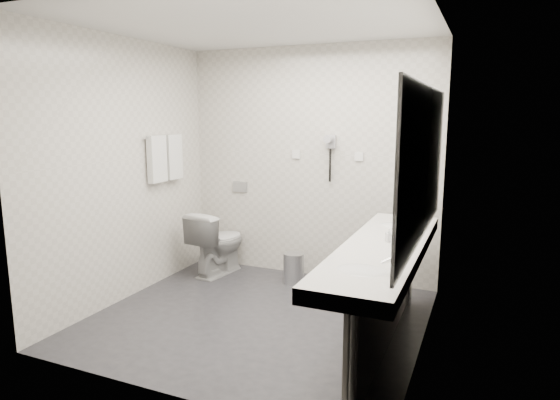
% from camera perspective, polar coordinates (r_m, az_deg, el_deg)
% --- Properties ---
extents(floor, '(2.80, 2.80, 0.00)m').
position_cam_1_polar(floor, '(4.41, -2.64, -13.75)').
color(floor, '#26262B').
rests_on(floor, ground).
extents(ceiling, '(2.80, 2.80, 0.00)m').
position_cam_1_polar(ceiling, '(4.10, -2.94, 20.19)').
color(ceiling, silver).
rests_on(ceiling, wall_back).
extents(wall_back, '(2.80, 0.00, 2.80)m').
position_cam_1_polar(wall_back, '(5.26, 3.49, 4.28)').
color(wall_back, beige).
rests_on(wall_back, floor).
extents(wall_front, '(2.80, 0.00, 2.80)m').
position_cam_1_polar(wall_front, '(2.97, -13.90, -0.50)').
color(wall_front, beige).
rests_on(wall_front, floor).
extents(wall_left, '(0.00, 2.60, 2.60)m').
position_cam_1_polar(wall_left, '(4.85, -17.84, 3.32)').
color(wall_left, beige).
rests_on(wall_left, floor).
extents(wall_right, '(0.00, 2.60, 2.60)m').
position_cam_1_polar(wall_right, '(3.68, 17.21, 1.33)').
color(wall_right, beige).
rests_on(wall_right, floor).
extents(vanity_counter, '(0.55, 2.20, 0.10)m').
position_cam_1_polar(vanity_counter, '(3.62, 12.13, -5.88)').
color(vanity_counter, silver).
rests_on(vanity_counter, floor).
extents(vanity_panel, '(0.03, 2.15, 0.75)m').
position_cam_1_polar(vanity_panel, '(3.75, 12.27, -12.17)').
color(vanity_panel, gray).
rests_on(vanity_panel, floor).
extents(vanity_post_near, '(0.06, 0.06, 0.75)m').
position_cam_1_polar(vanity_post_near, '(2.83, 8.49, -19.85)').
color(vanity_post_near, silver).
rests_on(vanity_post_near, floor).
extents(vanity_post_far, '(0.06, 0.06, 0.75)m').
position_cam_1_polar(vanity_post_far, '(4.71, 15.13, -7.62)').
color(vanity_post_far, silver).
rests_on(vanity_post_far, floor).
extents(mirror, '(0.02, 2.20, 1.05)m').
position_cam_1_polar(mirror, '(3.46, 16.76, 4.17)').
color(mirror, '#B2BCC6').
rests_on(mirror, wall_right).
extents(basin_near, '(0.40, 0.31, 0.05)m').
position_cam_1_polar(basin_near, '(3.00, 9.66, -8.45)').
color(basin_near, silver).
rests_on(basin_near, vanity_counter).
extents(basin_far, '(0.40, 0.31, 0.05)m').
position_cam_1_polar(basin_far, '(4.23, 13.90, -3.14)').
color(basin_far, silver).
rests_on(basin_far, vanity_counter).
extents(faucet_near, '(0.04, 0.04, 0.15)m').
position_cam_1_polar(faucet_near, '(2.93, 13.44, -7.16)').
color(faucet_near, silver).
rests_on(faucet_near, vanity_counter).
extents(faucet_far, '(0.04, 0.04, 0.15)m').
position_cam_1_polar(faucet_far, '(4.18, 16.58, -2.14)').
color(faucet_far, silver).
rests_on(faucet_far, vanity_counter).
extents(soap_bottle_a, '(0.06, 0.06, 0.10)m').
position_cam_1_polar(soap_bottle_a, '(3.66, 12.77, -4.08)').
color(soap_bottle_a, silver).
rests_on(soap_bottle_a, vanity_counter).
extents(soap_bottle_c, '(0.05, 0.05, 0.11)m').
position_cam_1_polar(soap_bottle_c, '(3.55, 13.34, -4.43)').
color(soap_bottle_c, silver).
rests_on(soap_bottle_c, vanity_counter).
extents(glass_left, '(0.07, 0.07, 0.10)m').
position_cam_1_polar(glass_left, '(3.80, 14.12, -3.61)').
color(glass_left, silver).
rests_on(glass_left, vanity_counter).
extents(toilet, '(0.51, 0.77, 0.72)m').
position_cam_1_polar(toilet, '(5.48, -7.37, -4.99)').
color(toilet, silver).
rests_on(toilet, floor).
extents(flush_plate, '(0.18, 0.02, 0.12)m').
position_cam_1_polar(flush_plate, '(5.63, -4.76, 1.57)').
color(flush_plate, '#B2B5BA').
rests_on(flush_plate, wall_back).
extents(pedal_bin, '(0.23, 0.23, 0.31)m').
position_cam_1_polar(pedal_bin, '(5.19, 1.65, -8.14)').
color(pedal_bin, '#B2B5BA').
rests_on(pedal_bin, floor).
extents(bin_lid, '(0.22, 0.22, 0.02)m').
position_cam_1_polar(bin_lid, '(5.14, 1.66, -6.40)').
color(bin_lid, '#B2B5BA').
rests_on(bin_lid, pedal_bin).
extents(towel_rail, '(0.02, 0.62, 0.02)m').
position_cam_1_polar(towel_rail, '(5.22, -13.61, 7.28)').
color(towel_rail, silver).
rests_on(towel_rail, wall_left).
extents(towel_near, '(0.07, 0.24, 0.48)m').
position_cam_1_polar(towel_near, '(5.12, -14.36, 4.73)').
color(towel_near, silver).
rests_on(towel_near, towel_rail).
extents(towel_far, '(0.07, 0.24, 0.48)m').
position_cam_1_polar(towel_far, '(5.34, -12.52, 5.01)').
color(towel_far, silver).
rests_on(towel_far, towel_rail).
extents(dryer_cradle, '(0.10, 0.04, 0.14)m').
position_cam_1_polar(dryer_cradle, '(5.13, 6.05, 6.90)').
color(dryer_cradle, '#97969B').
rests_on(dryer_cradle, wall_back).
extents(dryer_barrel, '(0.08, 0.14, 0.08)m').
position_cam_1_polar(dryer_barrel, '(5.06, 5.82, 7.20)').
color(dryer_barrel, '#97969B').
rests_on(dryer_barrel, dryer_cradle).
extents(dryer_cord, '(0.02, 0.02, 0.35)m').
position_cam_1_polar(dryer_cord, '(5.13, 5.95, 4.11)').
color(dryer_cord, black).
rests_on(dryer_cord, dryer_cradle).
extents(switch_plate_a, '(0.09, 0.02, 0.09)m').
position_cam_1_polar(switch_plate_a, '(5.29, 1.93, 5.42)').
color(switch_plate_a, silver).
rests_on(switch_plate_a, wall_back).
extents(switch_plate_b, '(0.09, 0.02, 0.09)m').
position_cam_1_polar(switch_plate_b, '(5.08, 9.33, 5.09)').
color(switch_plate_b, silver).
rests_on(switch_plate_b, wall_back).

